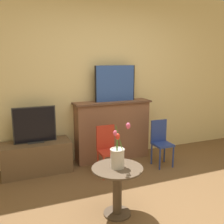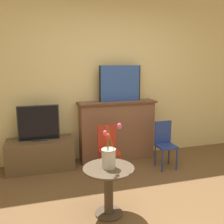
# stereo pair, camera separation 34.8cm
# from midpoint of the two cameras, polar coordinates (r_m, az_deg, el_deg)

# --- Properties ---
(wall_back) EXTENTS (8.00, 0.06, 2.70)m
(wall_back) POSITION_cam_midpoint_polar(r_m,az_deg,el_deg) (4.29, 1.03, 7.68)
(wall_back) COLOR beige
(wall_back) RESTS_ON ground
(fireplace_mantel) EXTENTS (1.27, 0.34, 0.96)m
(fireplace_mantel) POSITION_cam_midpoint_polar(r_m,az_deg,el_deg) (4.31, 3.36, -3.85)
(fireplace_mantel) COLOR brown
(fireplace_mantel) RESTS_ON ground
(painting) EXTENTS (0.68, 0.03, 0.57)m
(painting) POSITION_cam_midpoint_polar(r_m,az_deg,el_deg) (4.20, 4.17, 6.19)
(painting) COLOR black
(painting) RESTS_ON fireplace_mantel
(tv_stand) EXTENTS (0.98, 0.43, 0.45)m
(tv_stand) POSITION_cam_midpoint_polar(r_m,az_deg,el_deg) (4.07, -12.95, -9.05)
(tv_stand) COLOR brown
(tv_stand) RESTS_ON ground
(tv_monitor) EXTENTS (0.60, 0.12, 0.52)m
(tv_monitor) POSITION_cam_midpoint_polar(r_m,az_deg,el_deg) (3.94, -13.27, -2.47)
(tv_monitor) COLOR #2D2D2D
(tv_monitor) RESTS_ON tv_stand
(chair_red) EXTENTS (0.27, 0.27, 0.71)m
(chair_red) POSITION_cam_midpoint_polar(r_m,az_deg,el_deg) (3.76, 1.84, -7.69)
(chair_red) COLOR #B22D1E
(chair_red) RESTS_ON ground
(chair_blue) EXTENTS (0.27, 0.27, 0.71)m
(chair_blue) POSITION_cam_midpoint_polar(r_m,az_deg,el_deg) (4.11, 13.81, -6.33)
(chair_blue) COLOR navy
(chair_blue) RESTS_ON ground
(side_table) EXTENTS (0.53, 0.53, 0.53)m
(side_table) POSITION_cam_midpoint_polar(r_m,az_deg,el_deg) (2.84, 2.92, -15.51)
(side_table) COLOR #4C3D2D
(side_table) RESTS_ON ground
(vase_tulips) EXTENTS (0.21, 0.16, 0.47)m
(vase_tulips) POSITION_cam_midpoint_polar(r_m,az_deg,el_deg) (2.71, 3.04, -9.57)
(vase_tulips) COLOR beige
(vase_tulips) RESTS_ON side_table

